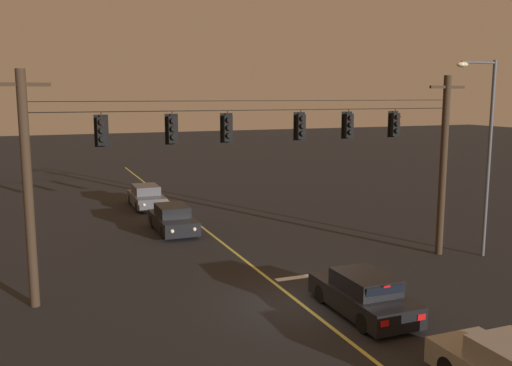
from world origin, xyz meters
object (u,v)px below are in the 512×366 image
traffic_light_right_inner (301,127)px  traffic_light_far_right (395,124)px  traffic_light_leftmost (102,131)px  street_lamp_corner (485,142)px  traffic_light_left_inner (173,130)px  traffic_light_centre (228,128)px  traffic_light_rightmost (349,125)px  car_waiting_near_lane (363,295)px  car_oncoming_trailing (146,197)px  car_oncoming_lead (173,219)px

traffic_light_right_inner → traffic_light_far_right: 4.39m
traffic_light_leftmost → street_lamp_corner: bearing=-3.4°
traffic_light_left_inner → traffic_light_centre: (2.08, 0.00, 0.00)m
traffic_light_right_inner → traffic_light_far_right: same height
traffic_light_centre → traffic_light_far_right: same height
traffic_light_rightmost → car_waiting_near_lane: 7.36m
traffic_light_far_right → car_oncoming_trailing: size_ratio=0.28×
traffic_light_leftmost → traffic_light_centre: (4.52, 0.00, 0.00)m
car_oncoming_lead → car_oncoming_trailing: bearing=90.5°
traffic_light_leftmost → street_lamp_corner: (15.91, -0.93, -0.78)m
traffic_light_leftmost → traffic_light_right_inner: size_ratio=1.00×
traffic_light_rightmost → street_lamp_corner: street_lamp_corner is taller
traffic_light_left_inner → street_lamp_corner: 13.52m
car_oncoming_lead → car_oncoming_trailing: 7.05m
car_oncoming_trailing → car_oncoming_lead: bearing=-89.5°
traffic_light_far_right → street_lamp_corner: size_ratio=0.14×
car_waiting_near_lane → traffic_light_rightmost: bearing=65.6°
street_lamp_corner → traffic_light_leftmost: bearing=176.6°
traffic_light_centre → traffic_light_far_right: bearing=0.0°
traffic_light_left_inner → traffic_light_centre: size_ratio=1.00×
traffic_light_left_inner → car_waiting_near_lane: size_ratio=0.28×
car_waiting_near_lane → car_oncoming_trailing: 20.59m
traffic_light_rightmost → car_oncoming_trailing: 17.34m
car_waiting_near_lane → car_oncoming_lead: bearing=103.5°
street_lamp_corner → traffic_light_left_inner: bearing=176.0°
traffic_light_left_inner → car_oncoming_trailing: size_ratio=0.28×
traffic_light_left_inner → car_waiting_near_lane: 8.70m
traffic_light_rightmost → traffic_light_left_inner: bearing=180.0°
traffic_light_centre → car_oncoming_trailing: bearing=90.8°
traffic_light_right_inner → traffic_light_leftmost: bearing=180.0°
car_oncoming_trailing → traffic_light_right_inner: bearing=-78.3°
traffic_light_left_inner → car_waiting_near_lane: bearing=-42.6°
traffic_light_left_inner → traffic_light_far_right: (9.47, 0.00, 0.00)m
traffic_light_rightmost → car_oncoming_trailing: traffic_light_rightmost is taller
traffic_light_leftmost → traffic_light_far_right: (11.92, 0.00, 0.00)m
traffic_light_rightmost → car_oncoming_lead: traffic_light_rightmost is taller
traffic_light_rightmost → street_lamp_corner: bearing=-8.5°
car_waiting_near_lane → traffic_light_left_inner: bearing=137.4°
traffic_light_far_right → traffic_light_leftmost: bearing=180.0°
car_oncoming_lead → street_lamp_corner: street_lamp_corner is taller
traffic_light_left_inner → car_waiting_near_lane: (5.11, -4.70, -5.24)m
traffic_light_leftmost → traffic_light_centre: same height
traffic_light_far_right → traffic_light_centre: bearing=180.0°
car_waiting_near_lane → street_lamp_corner: (8.35, 3.77, 4.46)m
car_waiting_near_lane → car_oncoming_lead: size_ratio=0.98×
traffic_light_centre → traffic_light_right_inner: 3.01m
traffic_light_centre → car_oncoming_trailing: (-0.21, 15.63, -5.24)m
traffic_light_rightmost → car_waiting_near_lane: (-2.13, -4.70, -5.24)m
traffic_light_right_inner → street_lamp_corner: size_ratio=0.14×
traffic_light_rightmost → traffic_light_centre: bearing=180.0°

